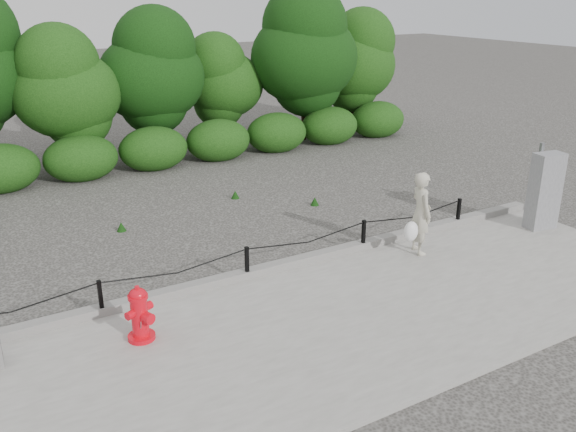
{
  "coord_description": "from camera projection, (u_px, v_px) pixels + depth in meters",
  "views": [
    {
      "loc": [
        -4.22,
        -8.56,
        4.82
      ],
      "look_at": [
        0.94,
        0.2,
        1.0
      ],
      "focal_mm": 38.0,
      "sensor_mm": 36.0,
      "label": 1
    }
  ],
  "objects": [
    {
      "name": "ground",
      "position": [
        247.0,
        283.0,
        10.61
      ],
      "size": [
        90.0,
        90.0,
        0.0
      ],
      "primitive_type": "plane",
      "color": "#2D2B28",
      "rests_on": "ground"
    },
    {
      "name": "chain_barrier",
      "position": [
        247.0,
        259.0,
        10.45
      ],
      "size": [
        10.06,
        0.06,
        0.6
      ],
      "color": "black",
      "rests_on": "sidewalk"
    },
    {
      "name": "pedestrian",
      "position": [
        420.0,
        214.0,
        11.36
      ],
      "size": [
        0.75,
        0.66,
        1.59
      ],
      "rotation": [
        0.0,
        0.0,
        1.3
      ],
      "color": "#B9B39E",
      "rests_on": "sidewalk"
    },
    {
      "name": "sidewalk",
      "position": [
        309.0,
        333.0,
        8.98
      ],
      "size": [
        14.0,
        4.0,
        0.08
      ],
      "primitive_type": "cube",
      "color": "gray",
      "rests_on": "ground"
    },
    {
      "name": "utility_cabinet",
      "position": [
        544.0,
        191.0,
        12.56
      ],
      "size": [
        0.66,
        0.48,
        1.78
      ],
      "rotation": [
        0.0,
        0.0,
        -0.16
      ],
      "color": "gray",
      "rests_on": "sidewalk"
    },
    {
      "name": "treeline",
      "position": [
        134.0,
        71.0,
        17.4
      ],
      "size": [
        20.15,
        3.94,
        4.93
      ],
      "color": "black",
      "rests_on": "ground"
    },
    {
      "name": "fire_hydrant",
      "position": [
        140.0,
        314.0,
        8.63
      ],
      "size": [
        0.52,
        0.52,
        0.84
      ],
      "rotation": [
        0.0,
        0.0,
        0.41
      ],
      "color": "red",
      "rests_on": "sidewalk"
    },
    {
      "name": "curb",
      "position": [
        246.0,
        274.0,
        10.59
      ],
      "size": [
        14.0,
        0.22,
        0.14
      ],
      "primitive_type": "cube",
      "color": "slate",
      "rests_on": "sidewalk"
    }
  ]
}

